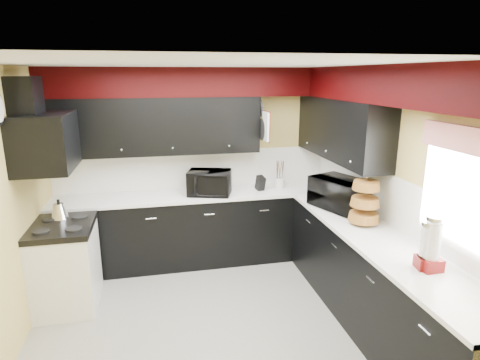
# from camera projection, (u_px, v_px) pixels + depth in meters

# --- Properties ---
(ground) EXTENTS (3.60, 3.60, 0.00)m
(ground) POSITION_uv_depth(u_px,v_px,m) (218.00, 327.00, 3.96)
(ground) COLOR gray
(ground) RESTS_ON ground
(wall_back) EXTENTS (3.60, 0.06, 2.50)m
(wall_back) POSITION_uv_depth(u_px,v_px,m) (195.00, 165.00, 5.34)
(wall_back) COLOR #E0C666
(wall_back) RESTS_ON ground
(wall_right) EXTENTS (0.06, 3.60, 2.50)m
(wall_right) POSITION_uv_depth(u_px,v_px,m) (393.00, 195.00, 4.01)
(wall_right) COLOR #E0C666
(wall_right) RESTS_ON ground
(ceiling) EXTENTS (3.60, 3.60, 0.06)m
(ceiling) POSITION_uv_depth(u_px,v_px,m) (213.00, 64.00, 3.32)
(ceiling) COLOR white
(ceiling) RESTS_ON wall_back
(cab_back) EXTENTS (3.60, 0.60, 0.90)m
(cab_back) POSITION_uv_depth(u_px,v_px,m) (199.00, 229.00, 5.26)
(cab_back) COLOR black
(cab_back) RESTS_ON ground
(cab_right) EXTENTS (0.60, 3.00, 0.90)m
(cab_right) POSITION_uv_depth(u_px,v_px,m) (375.00, 284.00, 3.87)
(cab_right) COLOR black
(cab_right) RESTS_ON ground
(counter_back) EXTENTS (3.62, 0.64, 0.04)m
(counter_back) POSITION_uv_depth(u_px,v_px,m) (198.00, 195.00, 5.14)
(counter_back) COLOR white
(counter_back) RESTS_ON cab_back
(counter_right) EXTENTS (0.64, 3.02, 0.04)m
(counter_right) POSITION_uv_depth(u_px,v_px,m) (380.00, 239.00, 3.75)
(counter_right) COLOR white
(counter_right) RESTS_ON cab_right
(splash_back) EXTENTS (3.60, 0.02, 0.50)m
(splash_back) POSITION_uv_depth(u_px,v_px,m) (195.00, 169.00, 5.35)
(splash_back) COLOR white
(splash_back) RESTS_ON counter_back
(splash_right) EXTENTS (0.02, 3.60, 0.50)m
(splash_right) POSITION_uv_depth(u_px,v_px,m) (392.00, 200.00, 4.02)
(splash_right) COLOR white
(splash_right) RESTS_ON counter_right
(upper_back) EXTENTS (2.60, 0.35, 0.70)m
(upper_back) POSITION_uv_depth(u_px,v_px,m) (155.00, 126.00, 4.93)
(upper_back) COLOR black
(upper_back) RESTS_ON wall_back
(upper_right) EXTENTS (0.35, 1.80, 0.70)m
(upper_right) POSITION_uv_depth(u_px,v_px,m) (340.00, 129.00, 4.69)
(upper_right) COLOR black
(upper_right) RESTS_ON wall_right
(soffit_back) EXTENTS (3.60, 0.36, 0.35)m
(soffit_back) POSITION_uv_depth(u_px,v_px,m) (194.00, 82.00, 4.90)
(soffit_back) COLOR black
(soffit_back) RESTS_ON wall_back
(soffit_right) EXTENTS (0.36, 3.24, 0.35)m
(soffit_right) POSITION_uv_depth(u_px,v_px,m) (399.00, 85.00, 3.53)
(soffit_right) COLOR black
(soffit_right) RESTS_ON wall_right
(stove) EXTENTS (0.60, 0.75, 0.86)m
(stove) POSITION_uv_depth(u_px,v_px,m) (66.00, 268.00, 4.25)
(stove) COLOR white
(stove) RESTS_ON ground
(cooktop) EXTENTS (0.62, 0.77, 0.06)m
(cooktop) POSITION_uv_depth(u_px,v_px,m) (61.00, 227.00, 4.13)
(cooktop) COLOR black
(cooktop) RESTS_ON stove
(hood) EXTENTS (0.50, 0.78, 0.55)m
(hood) POSITION_uv_depth(u_px,v_px,m) (46.00, 142.00, 3.90)
(hood) COLOR black
(hood) RESTS_ON wall_left
(hood_duct) EXTENTS (0.24, 0.40, 0.40)m
(hood_duct) POSITION_uv_depth(u_px,v_px,m) (25.00, 98.00, 3.76)
(hood_duct) COLOR black
(hood_duct) RESTS_ON wall_left
(window) EXTENTS (0.03, 0.86, 0.96)m
(window) POSITION_uv_depth(u_px,v_px,m) (463.00, 191.00, 3.08)
(window) COLOR white
(window) RESTS_ON wall_right
(valance) EXTENTS (0.04, 0.88, 0.20)m
(valance) POSITION_uv_depth(u_px,v_px,m) (464.00, 139.00, 2.97)
(valance) COLOR red
(valance) RESTS_ON wall_right
(pan_top) EXTENTS (0.03, 0.22, 0.40)m
(pan_top) POSITION_uv_depth(u_px,v_px,m) (260.00, 108.00, 5.08)
(pan_top) COLOR black
(pan_top) RESTS_ON upper_back
(pan_mid) EXTENTS (0.03, 0.28, 0.46)m
(pan_mid) POSITION_uv_depth(u_px,v_px,m) (262.00, 129.00, 5.02)
(pan_mid) COLOR black
(pan_mid) RESTS_ON upper_back
(pan_low) EXTENTS (0.03, 0.24, 0.42)m
(pan_low) POSITION_uv_depth(u_px,v_px,m) (257.00, 129.00, 5.28)
(pan_low) COLOR black
(pan_low) RESTS_ON upper_back
(cut_board) EXTENTS (0.03, 0.26, 0.35)m
(cut_board) POSITION_uv_depth(u_px,v_px,m) (266.00, 126.00, 4.90)
(cut_board) COLOR white
(cut_board) RESTS_ON upper_back
(baskets) EXTENTS (0.27, 0.27, 0.50)m
(baskets) POSITION_uv_depth(u_px,v_px,m) (365.00, 202.00, 4.02)
(baskets) COLOR brown
(baskets) RESTS_ON upper_right
(deco_plate) EXTENTS (0.03, 0.24, 0.24)m
(deco_plate) POSITION_uv_depth(u_px,v_px,m) (425.00, 94.00, 3.42)
(deco_plate) COLOR white
(deco_plate) RESTS_ON wall_right
(toaster_oven) EXTENTS (0.63, 0.57, 0.30)m
(toaster_oven) POSITION_uv_depth(u_px,v_px,m) (209.00, 183.00, 5.06)
(toaster_oven) COLOR black
(toaster_oven) RESTS_ON counter_back
(microwave) EXTENTS (0.62, 0.73, 0.34)m
(microwave) POSITION_uv_depth(u_px,v_px,m) (340.00, 193.00, 4.53)
(microwave) COLOR black
(microwave) RESTS_ON counter_right
(utensil_crock) EXTENTS (0.14, 0.14, 0.14)m
(utensil_crock) POSITION_uv_depth(u_px,v_px,m) (280.00, 183.00, 5.36)
(utensil_crock) COLOR silver
(utensil_crock) RESTS_ON counter_back
(knife_block) EXTENTS (0.11, 0.14, 0.19)m
(knife_block) POSITION_uv_depth(u_px,v_px,m) (260.00, 183.00, 5.24)
(knife_block) COLOR black
(knife_block) RESTS_ON counter_back
(kettle) EXTENTS (0.23, 0.23, 0.16)m
(kettle) POSITION_uv_depth(u_px,v_px,m) (59.00, 211.00, 4.29)
(kettle) COLOR silver
(kettle) RESTS_ON cooktop
(dispenser_a) EXTENTS (0.16, 0.16, 0.42)m
(dispenser_a) POSITION_uv_depth(u_px,v_px,m) (432.00, 245.00, 3.07)
(dispenser_a) COLOR #621306
(dispenser_a) RESTS_ON counter_right
(dispenser_b) EXTENTS (0.15, 0.15, 0.35)m
(dispenser_b) POSITION_uv_depth(u_px,v_px,m) (426.00, 248.00, 3.10)
(dispenser_b) COLOR maroon
(dispenser_b) RESTS_ON counter_right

